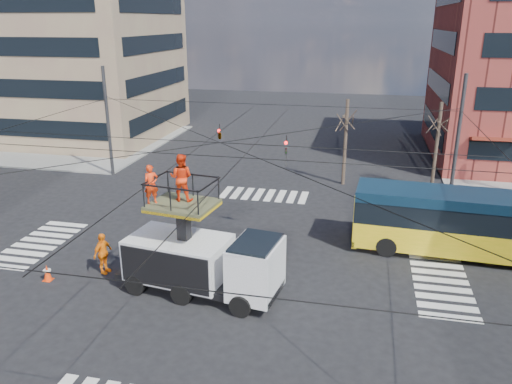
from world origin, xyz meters
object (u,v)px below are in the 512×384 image
object	(u,v)px
flagger	(372,233)
city_bus	(471,223)
utility_truck	(202,250)
worker_ground	(103,253)
traffic_cone	(47,273)

from	to	relation	value
flagger	city_bus	bearing A→B (deg)	67.74
utility_truck	flagger	bearing A→B (deg)	48.06
utility_truck	worker_ground	world-z (taller)	utility_truck
city_bus	flagger	world-z (taller)	city_bus
city_bus	flagger	xyz separation A→B (m)	(-4.66, -0.26, -0.86)
city_bus	traffic_cone	xyz separation A→B (m)	(-18.77, -6.65, -1.35)
traffic_cone	utility_truck	bearing A→B (deg)	4.28
city_bus	worker_ground	world-z (taller)	city_bus
utility_truck	city_bus	world-z (taller)	utility_truck
traffic_cone	flagger	bearing A→B (deg)	24.35
utility_truck	city_bus	bearing A→B (deg)	35.86
city_bus	traffic_cone	distance (m)	19.96
worker_ground	flagger	xyz separation A→B (m)	(11.99, 5.19, -0.11)
utility_truck	city_bus	distance (m)	13.17
utility_truck	traffic_cone	world-z (taller)	utility_truck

